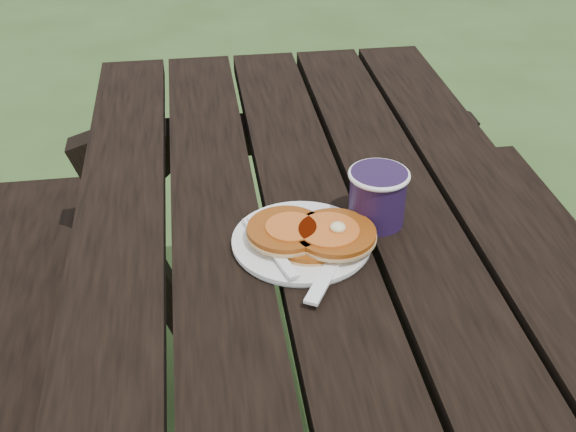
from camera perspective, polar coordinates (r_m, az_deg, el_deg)
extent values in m
cube|color=black|center=(1.00, 3.95, -7.43)|extent=(0.75, 1.80, 0.04)
cylinder|color=white|center=(1.07, 1.08, -2.08)|extent=(0.26, 0.26, 0.01)
cylinder|color=#984711|center=(1.06, 1.73, -1.83)|extent=(0.12, 0.12, 0.01)
cylinder|color=#984711|center=(1.06, -0.16, -1.12)|extent=(0.12, 0.12, 0.01)
cylinder|color=#984711|center=(1.05, 3.74, -1.42)|extent=(0.12, 0.12, 0.01)
cylinder|color=#B8521A|center=(1.05, 3.25, -1.07)|extent=(0.09, 0.09, 0.00)
ellipsoid|color=#F4E59E|center=(1.05, 3.96, -0.90)|extent=(0.02, 0.02, 0.01)
cube|color=white|center=(1.02, 3.52, -3.85)|extent=(0.11, 0.17, 0.00)
cylinder|color=#221335|center=(1.11, 7.08, 1.48)|extent=(0.09, 0.09, 0.09)
torus|color=white|center=(1.09, 7.22, 3.26)|extent=(0.09, 0.09, 0.01)
cylinder|color=black|center=(1.09, 7.21, 3.17)|extent=(0.08, 0.08, 0.01)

